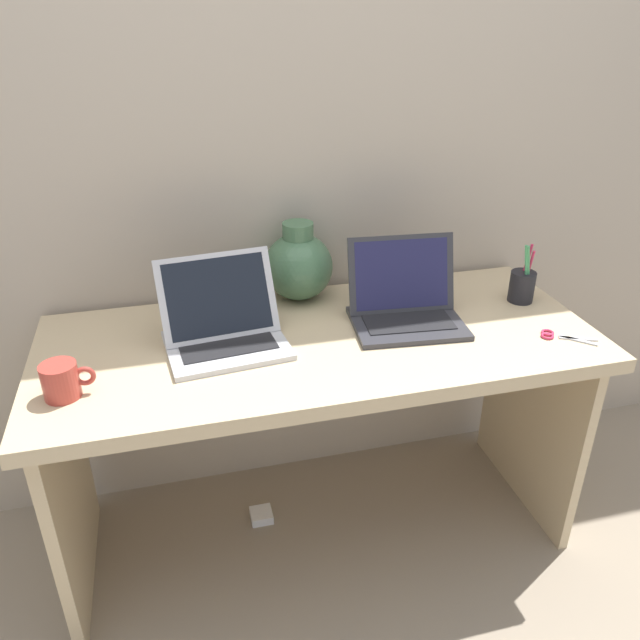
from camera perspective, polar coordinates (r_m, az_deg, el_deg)
ground_plane at (r=2.12m, az=-0.00°, el=-18.50°), size 6.00×6.00×0.00m
back_wall at (r=1.86m, az=-2.89°, el=17.29°), size 4.40×0.04×2.40m
desk at (r=1.76m, az=-0.00°, el=-5.73°), size 1.50×0.64×0.71m
laptop_left at (r=1.65m, az=-8.89°, el=-0.26°), size 0.33×0.28×0.22m
laptop_right at (r=1.77m, az=7.74°, el=1.81°), size 0.32×0.26×0.23m
green_vase at (r=1.87m, az=-1.98°, el=5.04°), size 0.21×0.21×0.24m
coffee_mug at (r=1.54m, az=-22.56°, el=-5.14°), size 0.12×0.08×0.08m
pen_cup at (r=1.96m, az=18.00°, el=3.03°), size 0.07×0.07×0.18m
scissors at (r=1.80m, az=20.97°, el=-1.38°), size 0.14×0.11×0.01m
power_brick at (r=2.15m, az=-5.38°, el=-17.36°), size 0.07×0.07×0.03m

